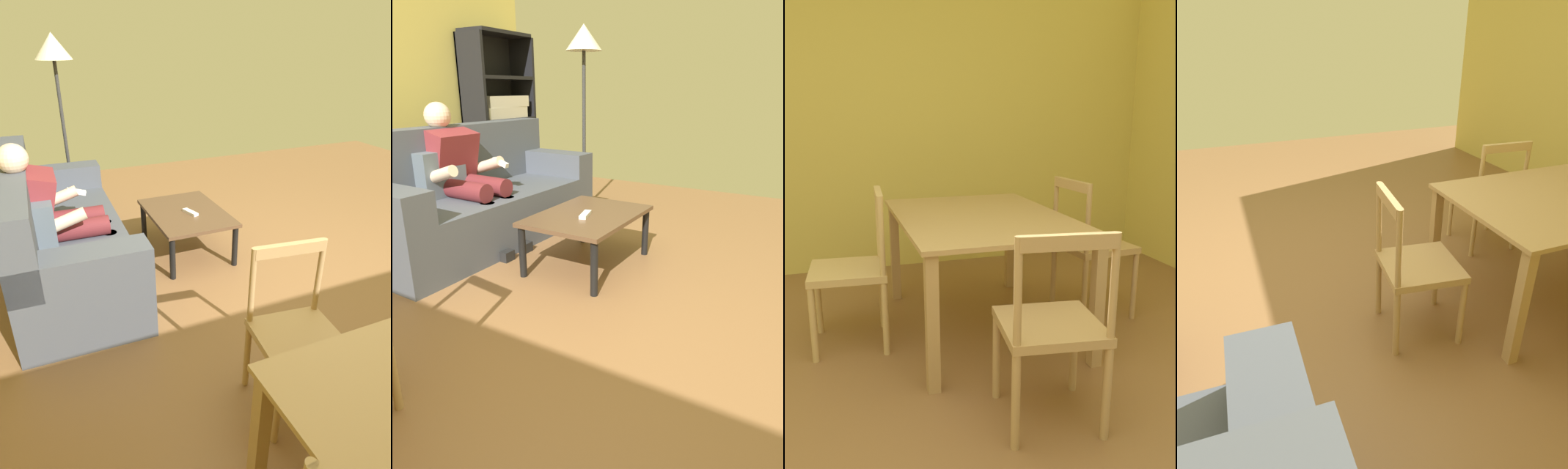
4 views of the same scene
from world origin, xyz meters
TOP-DOWN VIEW (x-y plane):
  - ground_plane at (0.00, 0.00)m, footprint 8.25×8.25m
  - dining_table at (-1.61, 0.74)m, footprint 1.41×0.97m
  - dining_chair_facing_couch at (-0.58, 0.74)m, footprint 0.47×0.47m
  - dining_chair_by_doorway at (-1.61, -0.02)m, footprint 0.45×0.45m

SIDE VIEW (x-z plane):
  - ground_plane at x=0.00m, z-range 0.00..0.00m
  - dining_chair_facing_couch at x=-0.58m, z-range 0.00..0.88m
  - dining_chair_by_doorway at x=-1.61m, z-range 0.00..0.90m
  - dining_table at x=-1.61m, z-range 0.27..0.99m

